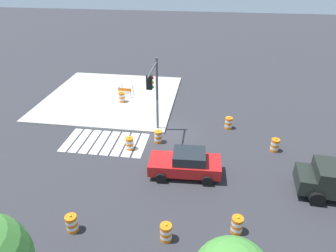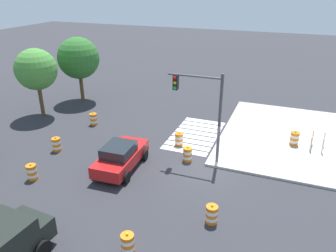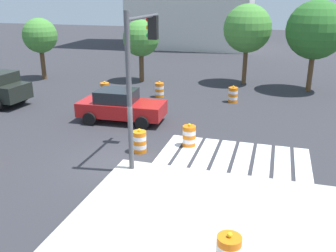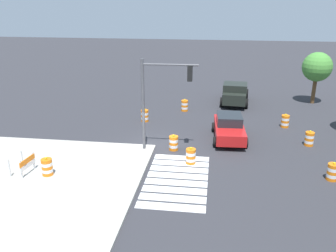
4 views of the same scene
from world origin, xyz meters
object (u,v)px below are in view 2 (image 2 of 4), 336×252
Objects in this scene: street_tree_streetside_mid at (36,70)px; street_tree_corner_lot at (78,58)px; traffic_barrel_far_curb at (32,172)px; construction_barricade at (314,140)px; sports_car at (121,156)px; traffic_barrel_near_corner at (188,154)px; traffic_barrel_median_near at (128,244)px; traffic_barrel_lane_center at (56,144)px; traffic_barrel_crosswalk_end at (212,214)px; traffic_barrel_opposite_curb at (93,119)px; traffic_barrel_on_sidewalk at (294,138)px; traffic_barrel_median_far at (179,139)px; traffic_light_pole at (201,101)px.

street_tree_streetside_mid is 0.95× the size of street_tree_corner_lot.
construction_barricade reaches higher than traffic_barrel_far_curb.
traffic_barrel_near_corner is at bearing -56.26° from sports_car.
construction_barricade is at bearing -30.27° from traffic_barrel_median_near.
construction_barricade is at bearing -68.40° from traffic_barrel_lane_center.
street_tree_streetside_mid reaches higher than traffic_barrel_crosswalk_end.
traffic_barrel_lane_center is at bearing -132.57° from street_tree_streetside_mid.
traffic_barrel_far_curb is at bearing 124.81° from sports_car.
traffic_barrel_lane_center is 17.00m from construction_barricade.
traffic_barrel_on_sidewalk reaches higher than traffic_barrel_opposite_curb.
construction_barricade reaches higher than traffic_barrel_median_far.
street_tree_corner_lot reaches higher than traffic_barrel_median_near.
street_tree_streetside_mid is at bearing 63.09° from sports_car.
traffic_barrel_far_curb is 10.42m from traffic_light_pole.
traffic_barrel_crosswalk_end is at bearing 160.75° from traffic_barrel_on_sidewalk.
traffic_barrel_far_curb is (-2.85, 4.10, -0.36)m from sports_car.
traffic_barrel_on_sidewalk is at bearing -54.95° from traffic_barrel_far_curb.
street_tree_corner_lot reaches higher than traffic_barrel_far_curb.
traffic_barrel_opposite_curb is at bearing -91.86° from street_tree_streetside_mid.
traffic_barrel_median_far is 0.18× the size of street_tree_streetside_mid.
street_tree_streetside_mid is at bearing 167.84° from street_tree_corner_lot.
traffic_barrel_crosswalk_end is 0.78× the size of construction_barricade.
traffic_light_pole is 0.99× the size of street_tree_streetside_mid.
traffic_barrel_lane_center is at bearing 103.45° from traffic_light_pole.
traffic_barrel_near_corner is 0.19× the size of traffic_light_pole.
traffic_light_pole is (-2.39, -9.22, 3.46)m from traffic_barrel_opposite_curb.
traffic_barrel_median_near is 1.00× the size of traffic_barrel_on_sidewalk.
traffic_barrel_opposite_curb is at bearing 96.61° from traffic_barrel_on_sidewalk.
traffic_barrel_crosswalk_end is 0.19× the size of traffic_light_pole.
traffic_barrel_lane_center is 1.00× the size of traffic_barrel_on_sidewalk.
street_tree_streetside_mid is (7.93, 16.43, 3.42)m from traffic_barrel_crosswalk_end.
traffic_barrel_median_far is (4.07, -2.23, -0.36)m from sports_car.
traffic_barrel_near_corner and traffic_barrel_median_near have the same top height.
street_tree_streetside_mid is (2.56, 14.26, -0.03)m from traffic_light_pole.
traffic_barrel_median_near is 9.11m from traffic_light_pole.
traffic_barrel_lane_center is 0.17× the size of street_tree_corner_lot.
sports_car is 12.67m from construction_barricade.
traffic_light_pole reaches higher than traffic_barrel_far_curb.
traffic_barrel_crosswalk_end and traffic_barrel_lane_center have the same top height.
traffic_barrel_near_corner is at bearing -119.67° from street_tree_corner_lot.
traffic_barrel_median_far is at bearing -115.32° from street_tree_corner_lot.
traffic_barrel_on_sidewalk reaches higher than traffic_barrel_near_corner.
traffic_barrel_median_far is 8.13m from traffic_barrel_lane_center.
traffic_barrel_far_curb is 1.00× the size of traffic_barrel_lane_center.
traffic_light_pole reaches higher than traffic_barrel_opposite_curb.
traffic_barrel_median_far and traffic_barrel_lane_center have the same top height.
sports_car is 13.65m from street_tree_corner_lot.
traffic_light_pole is 14.49m from street_tree_streetside_mid.
street_tree_streetside_mid reaches higher than traffic_barrel_median_near.
traffic_barrel_median_far is 9.39m from traffic_barrel_far_curb.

